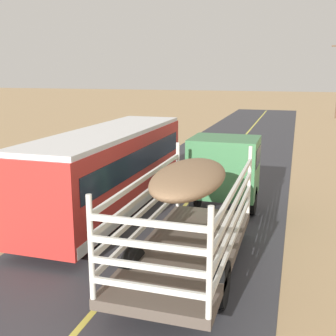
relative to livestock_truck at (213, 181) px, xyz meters
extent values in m
cube|color=#3F7F4C|center=(0.00, 2.16, 0.03)|extent=(2.50, 2.20, 2.20)
cube|color=#192333|center=(0.00, 2.16, 0.48)|extent=(2.53, 1.54, 0.70)
cube|color=brown|center=(0.00, -3.24, -1.07)|extent=(2.50, 6.40, 0.24)
cylinder|color=silver|center=(-1.19, -0.10, 0.15)|extent=(0.12, 0.12, 2.20)
cylinder|color=silver|center=(1.19, -0.10, 0.15)|extent=(0.12, 0.12, 2.20)
cylinder|color=silver|center=(-1.19, -6.38, 0.15)|extent=(0.12, 0.12, 2.20)
cylinder|color=silver|center=(1.19, -6.38, 0.15)|extent=(0.12, 0.12, 2.20)
cube|color=silver|center=(-1.21, -3.24, -0.51)|extent=(0.08, 6.30, 0.12)
cube|color=silver|center=(1.21, -3.24, -0.51)|extent=(0.08, 6.30, 0.12)
cube|color=silver|center=(0.00, -6.40, -0.51)|extent=(2.40, 0.08, 0.12)
cube|color=silver|center=(-1.21, -3.24, -0.07)|extent=(0.08, 6.30, 0.12)
cube|color=silver|center=(1.21, -3.24, -0.07)|extent=(0.08, 6.30, 0.12)
cube|color=silver|center=(0.00, -6.40, -0.07)|extent=(2.40, 0.08, 0.12)
cube|color=silver|center=(-1.21, -3.24, 0.37)|extent=(0.08, 6.30, 0.12)
cube|color=silver|center=(1.21, -3.24, 0.37)|extent=(0.08, 6.30, 0.12)
cube|color=silver|center=(0.00, -6.40, 0.37)|extent=(2.40, 0.08, 0.12)
cube|color=silver|center=(-1.21, -3.24, 0.81)|extent=(0.08, 6.30, 0.12)
cube|color=silver|center=(1.21, -3.24, 0.81)|extent=(0.08, 6.30, 0.12)
cube|color=silver|center=(0.00, -6.40, 0.81)|extent=(2.40, 0.08, 0.12)
ellipsoid|color=#8C6B4C|center=(0.00, -3.24, 0.90)|extent=(1.75, 3.84, 0.70)
cylinder|color=black|center=(-1.09, 2.16, -1.22)|extent=(0.32, 1.10, 1.10)
cylinder|color=black|center=(1.09, 2.16, -1.22)|extent=(0.32, 1.10, 1.10)
cylinder|color=black|center=(-1.09, -4.52, -1.22)|extent=(0.32, 1.10, 1.10)
cylinder|color=black|center=(1.09, -4.52, -1.22)|extent=(0.32, 1.10, 1.10)
cube|color=red|center=(-4.09, 0.79, -0.07)|extent=(2.50, 10.00, 2.70)
cube|color=white|center=(-4.09, 0.79, 1.36)|extent=(2.45, 9.80, 0.16)
cube|color=#192333|center=(-4.09, 0.79, 0.40)|extent=(2.54, 9.20, 0.80)
cube|color=silver|center=(-4.09, 0.79, -1.22)|extent=(2.53, 9.80, 0.36)
cylinder|color=black|center=(-5.19, 4.04, -1.27)|extent=(0.30, 1.00, 1.00)
cylinder|color=black|center=(-2.99, 4.04, -1.27)|extent=(0.30, 1.00, 1.00)
cylinder|color=black|center=(-5.19, -2.46, -1.27)|extent=(0.30, 1.00, 1.00)
cylinder|color=black|center=(-2.99, -2.46, -1.27)|extent=(0.30, 1.00, 1.00)
ellipsoid|color=gray|center=(-12.92, 18.84, -1.41)|extent=(1.08, 0.78, 0.76)
camera|label=1|loc=(2.52, -13.27, 3.54)|focal=44.78mm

